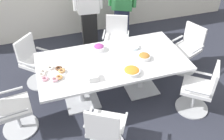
% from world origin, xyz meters
% --- Properties ---
extents(ground_plane, '(10.00, 10.00, 0.01)m').
position_xyz_m(ground_plane, '(0.00, 0.00, -0.01)').
color(ground_plane, '#2D303D').
extents(conference_table, '(2.40, 1.20, 0.75)m').
position_xyz_m(conference_table, '(0.00, 0.00, 0.63)').
color(conference_table, silver).
rests_on(conference_table, ground).
extents(office_chair_0, '(0.74, 0.74, 0.91)m').
position_xyz_m(office_chair_0, '(-0.44, -1.06, 0.41)').
color(office_chair_0, silver).
rests_on(office_chair_0, ground).
extents(office_chair_1, '(0.76, 0.76, 0.91)m').
position_xyz_m(office_chair_1, '(1.22, -0.77, 0.41)').
color(office_chair_1, silver).
rests_on(office_chair_1, ground).
extents(office_chair_2, '(0.70, 0.70, 0.91)m').
position_xyz_m(office_chair_2, '(1.64, 0.30, 0.41)').
color(office_chair_2, silver).
rests_on(office_chair_2, ground).
extents(office_chair_3, '(0.71, 0.71, 0.91)m').
position_xyz_m(office_chair_3, '(0.43, 1.07, 0.41)').
color(office_chair_3, silver).
rests_on(office_chair_3, ground).
extents(office_chair_4, '(0.76, 0.76, 0.91)m').
position_xyz_m(office_chair_4, '(-1.22, 0.77, 0.41)').
color(office_chair_4, silver).
rests_on(office_chair_4, ground).
extents(office_chair_5, '(0.60, 0.60, 0.91)m').
position_xyz_m(office_chair_5, '(-1.64, -0.29, 0.41)').
color(office_chair_5, silver).
rests_on(office_chair_5, ground).
extents(person_standing_0, '(0.61, 0.26, 1.79)m').
position_xyz_m(person_standing_0, '(0.01, 1.64, 0.94)').
color(person_standing_0, black).
rests_on(person_standing_0, ground).
extents(person_standing_1, '(0.58, 0.40, 1.67)m').
position_xyz_m(person_standing_1, '(0.78, 1.70, 0.87)').
color(person_standing_1, '#232842').
rests_on(person_standing_1, ground).
extents(snack_bowl_candy_mix, '(0.19, 0.19, 0.11)m').
position_xyz_m(snack_bowl_candy_mix, '(-0.12, 0.35, 0.80)').
color(snack_bowl_candy_mix, white).
rests_on(snack_bowl_candy_mix, conference_table).
extents(snack_bowl_pretzels, '(0.20, 0.20, 0.10)m').
position_xyz_m(snack_bowl_pretzels, '(0.51, -0.12, 0.80)').
color(snack_bowl_pretzels, white).
rests_on(snack_bowl_pretzels, conference_table).
extents(snack_bowl_chips_orange, '(0.26, 0.26, 0.09)m').
position_xyz_m(snack_bowl_chips_orange, '(0.18, -0.41, 0.79)').
color(snack_bowl_chips_orange, white).
rests_on(snack_bowl_chips_orange, conference_table).
extents(donut_platter, '(0.40, 0.40, 0.04)m').
position_xyz_m(donut_platter, '(-0.97, -0.08, 0.77)').
color(donut_platter, white).
rests_on(donut_platter, conference_table).
extents(plate_stack, '(0.20, 0.20, 0.04)m').
position_xyz_m(plate_stack, '(0.46, 0.23, 0.77)').
color(plate_stack, white).
rests_on(plate_stack, conference_table).
extents(napkin_pile, '(0.15, 0.15, 0.09)m').
position_xyz_m(napkin_pile, '(-0.41, -0.37, 0.79)').
color(napkin_pile, white).
rests_on(napkin_pile, conference_table).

